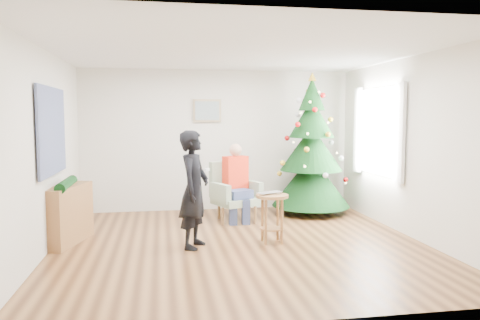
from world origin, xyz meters
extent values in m
plane|color=brown|center=(0.00, 0.00, 0.00)|extent=(5.00, 5.00, 0.00)
plane|color=white|center=(0.00, 0.00, 2.60)|extent=(5.00, 5.00, 0.00)
plane|color=silver|center=(0.00, 2.50, 1.30)|extent=(5.00, 0.00, 5.00)
plane|color=silver|center=(0.00, -2.50, 1.30)|extent=(5.00, 0.00, 5.00)
plane|color=silver|center=(-2.50, 0.00, 1.30)|extent=(0.00, 5.00, 5.00)
plane|color=silver|center=(2.50, 0.00, 1.30)|extent=(0.00, 5.00, 5.00)
cube|color=white|center=(2.47, 1.00, 1.50)|extent=(0.04, 1.30, 1.40)
cube|color=white|center=(2.44, 0.25, 1.50)|extent=(0.05, 0.25, 1.50)
cube|color=white|center=(2.44, 1.75, 1.50)|extent=(0.05, 0.25, 1.50)
cylinder|color=#3F2816|center=(1.61, 1.85, 0.16)|extent=(0.11, 0.11, 0.32)
cone|color=black|center=(1.61, 1.85, 0.59)|extent=(1.39, 1.39, 0.91)
cone|color=black|center=(1.61, 1.85, 1.18)|extent=(1.12, 1.12, 0.80)
cone|color=black|center=(1.61, 1.85, 1.72)|extent=(0.82, 0.82, 0.70)
cone|color=black|center=(1.61, 1.85, 2.15)|extent=(0.47, 0.47, 0.59)
cone|color=gold|center=(1.61, 1.85, 2.45)|extent=(0.15, 0.15, 0.15)
cylinder|color=brown|center=(0.45, 0.00, 0.65)|extent=(0.45, 0.45, 0.04)
cylinder|color=brown|center=(0.45, 0.00, 0.20)|extent=(0.34, 0.34, 0.02)
imported|color=silver|center=(0.45, 0.00, 0.69)|extent=(0.44, 0.38, 0.03)
cube|color=gray|center=(0.18, 1.42, 0.34)|extent=(0.86, 0.84, 0.12)
cube|color=gray|center=(0.07, 1.68, 0.68)|extent=(0.66, 0.37, 0.60)
cube|color=gray|center=(-0.11, 1.29, 0.50)|extent=(0.30, 0.52, 0.30)
cube|color=gray|center=(0.47, 1.55, 0.50)|extent=(0.30, 0.52, 0.30)
cube|color=navy|center=(0.18, 1.34, 0.47)|extent=(0.51, 0.52, 0.14)
cube|color=red|center=(0.18, 1.55, 0.80)|extent=(0.45, 0.35, 0.55)
sphere|color=tan|center=(0.18, 1.54, 1.18)|extent=(0.21, 0.21, 0.21)
imported|color=black|center=(-0.63, -0.05, 0.78)|extent=(0.57, 0.67, 1.56)
cube|color=white|center=(-0.46, -0.08, 1.04)|extent=(0.08, 0.13, 0.04)
cube|color=brown|center=(-2.33, 0.44, 0.40)|extent=(0.56, 1.04, 0.80)
cylinder|color=black|center=(-2.33, 0.44, 0.82)|extent=(0.14, 0.90, 0.14)
cube|color=black|center=(-2.46, 0.30, 1.55)|extent=(0.03, 1.50, 1.15)
cube|color=tan|center=(-0.20, 2.47, 1.85)|extent=(0.52, 0.03, 0.42)
cube|color=gray|center=(-0.20, 2.45, 1.85)|extent=(0.44, 0.02, 0.34)
camera|label=1|loc=(-1.05, -6.18, 1.73)|focal=35.00mm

